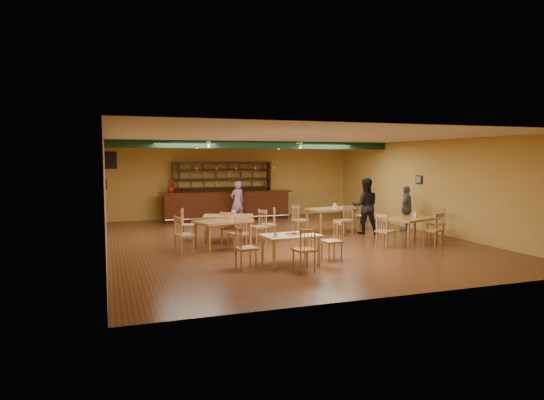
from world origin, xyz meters
name	(u,v)px	position (x,y,z in m)	size (l,w,h in m)	color
floor	(286,240)	(0.00, 0.00, 0.00)	(12.00, 12.00, 0.00)	#502A16
ceiling_beam	(257,145)	(0.00, 2.80, 2.87)	(10.00, 0.30, 0.25)	black
track_rail_left	(202,143)	(-1.80, 3.40, 2.94)	(0.05, 2.50, 0.05)	silver
track_rail_right	(289,144)	(1.40, 3.40, 2.94)	(0.05, 2.50, 0.05)	silver
ac_unit	(111,160)	(-4.80, 4.20, 2.35)	(0.34, 0.70, 0.48)	silver
picture_left	(106,184)	(-4.97, 1.00, 1.70)	(0.04, 0.34, 0.28)	black
picture_right	(419,180)	(4.97, 0.50, 1.70)	(0.04, 0.34, 0.28)	black
bar_counter	(226,206)	(-0.54, 5.15, 0.56)	(5.18, 0.85, 1.13)	#33110A
back_bar_hutch	(223,190)	(-0.54, 5.78, 1.14)	(4.01, 0.40, 2.28)	#33110A
poinsettia	(171,186)	(-2.68, 5.15, 1.38)	(0.27, 0.27, 0.49)	red
dining_table_a	(229,228)	(-1.59, 0.60, 0.37)	(1.46, 0.88, 0.73)	#AC813D
dining_table_b	(331,220)	(2.02, 1.11, 0.39)	(1.54, 0.93, 0.77)	#AC813D
dining_table_c	(223,234)	(-2.00, -0.43, 0.37)	(1.47, 0.88, 0.73)	#AC813D
dining_table_d	(412,230)	(3.23, -1.61, 0.36)	(1.46, 0.88, 0.73)	#AC813D
near_table	(290,249)	(-1.04, -3.03, 0.34)	(1.27, 0.82, 0.68)	beige
pizza_tray	(294,234)	(-0.95, -3.03, 0.69)	(0.40, 0.40, 0.01)	silver
parmesan_shaker	(276,234)	(-1.45, -3.16, 0.74)	(0.07, 0.07, 0.11)	#EAE5C6
napkin_stack	(300,232)	(-0.73, -2.85, 0.70)	(0.20, 0.15, 0.03)	white
pizza_server	(299,233)	(-0.82, -2.98, 0.70)	(0.32, 0.09, 0.00)	silver
side_plate	(314,234)	(-0.54, -3.21, 0.69)	(0.22, 0.22, 0.01)	white
patron_bar	(237,202)	(-0.32, 4.33, 0.78)	(0.57, 0.37, 1.56)	#9F51B0
patron_right_a	(365,206)	(2.82, 0.31, 0.89)	(0.87, 0.68, 1.79)	black
patron_right_b	(406,208)	(4.43, 0.39, 0.75)	(0.88, 0.37, 1.50)	slate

